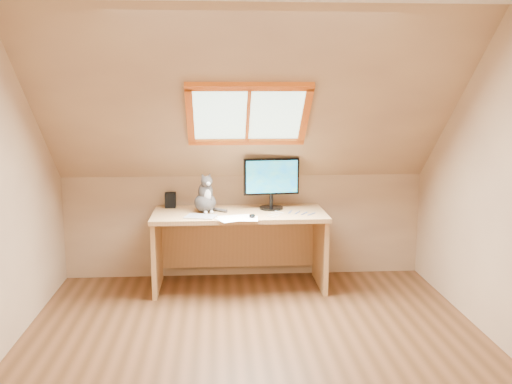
{
  "coord_description": "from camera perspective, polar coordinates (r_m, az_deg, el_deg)",
  "views": [
    {
      "loc": [
        -0.26,
        -3.73,
        1.82
      ],
      "look_at": [
        0.06,
        1.0,
        0.97
      ],
      "focal_mm": 40.0,
      "sensor_mm": 36.0,
      "label": 1
    }
  ],
  "objects": [
    {
      "name": "ground",
      "position": [
        4.16,
        0.07,
        -15.83
      ],
      "size": [
        3.5,
        3.5,
        0.0
      ],
      "primitive_type": "plane",
      "color": "brown",
      "rests_on": "ground"
    },
    {
      "name": "cables",
      "position": [
        5.15,
        3.49,
        -2.16
      ],
      "size": [
        0.51,
        0.26,
        0.01
      ],
      "color": "silver",
      "rests_on": "desk"
    },
    {
      "name": "papers",
      "position": [
        4.98,
        -1.71,
        -2.61
      ],
      "size": [
        0.35,
        0.3,
        0.01
      ],
      "color": "white",
      "rests_on": "desk"
    },
    {
      "name": "desk_speaker",
      "position": [
        5.47,
        -8.55,
        -0.8
      ],
      "size": [
        0.1,
        0.1,
        0.14
      ],
      "primitive_type": "cube",
      "rotation": [
        0.0,
        0.0,
        -0.01
      ],
      "color": "black",
      "rests_on": "desk"
    },
    {
      "name": "monitor",
      "position": [
        5.3,
        1.55,
        1.2
      ],
      "size": [
        0.52,
        0.22,
        0.48
      ],
      "color": "black",
      "rests_on": "desk"
    },
    {
      "name": "graphics_tablet",
      "position": [
        5.04,
        -5.55,
        -2.45
      ],
      "size": [
        0.3,
        0.25,
        0.01
      ],
      "primitive_type": "cube",
      "rotation": [
        0.0,
        0.0,
        -0.27
      ],
      "color": "#B2B2B7",
      "rests_on": "desk"
    },
    {
      "name": "mouse",
      "position": [
        5.0,
        -0.39,
        -2.41
      ],
      "size": [
        0.07,
        0.11,
        0.03
      ],
      "primitive_type": "ellipsoid",
      "rotation": [
        0.0,
        0.0,
        -0.22
      ],
      "color": "black",
      "rests_on": "desk"
    },
    {
      "name": "desk",
      "position": [
        5.35,
        -1.7,
        -4.18
      ],
      "size": [
        1.58,
        0.69,
        0.72
      ],
      "color": "tan",
      "rests_on": "ground"
    },
    {
      "name": "room_shell",
      "position": [
        3.67,
        0.17,
        4.02
      ],
      "size": [
        3.52,
        3.52,
        2.41
      ],
      "color": "tan",
      "rests_on": "ground"
    },
    {
      "name": "cat",
      "position": [
        5.23,
        -5.09,
        -0.58
      ],
      "size": [
        0.27,
        0.3,
        0.37
      ],
      "color": "#433D3B",
      "rests_on": "desk"
    }
  ]
}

